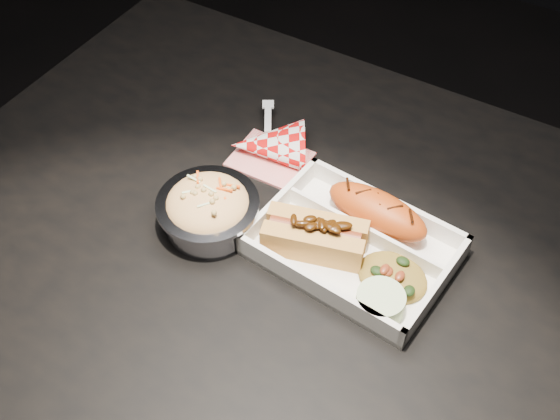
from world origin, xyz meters
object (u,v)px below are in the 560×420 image
at_px(dining_table, 329,292).
at_px(food_tray, 354,248).
at_px(fried_pastry, 377,211).
at_px(hotdog, 315,235).
at_px(napkin_fork, 268,146).
at_px(foil_coleslaw_cup, 208,208).

distance_m(dining_table, food_tray, 0.10).
height_order(fried_pastry, hotdog, hotdog).
height_order(dining_table, hotdog, hotdog).
xyz_separation_m(food_tray, hotdog, (-0.05, -0.02, 0.02)).
height_order(dining_table, napkin_fork, napkin_fork).
relative_size(foil_coleslaw_cup, napkin_fork, 0.86).
xyz_separation_m(foil_coleslaw_cup, napkin_fork, (-0.00, 0.16, -0.02)).
xyz_separation_m(food_tray, foil_coleslaw_cup, (-0.19, -0.06, 0.02)).
height_order(hotdog, foil_coleslaw_cup, foil_coleslaw_cup).
xyz_separation_m(dining_table, food_tray, (0.02, 0.01, 0.10)).
relative_size(hotdog, foil_coleslaw_cup, 1.04).
bearing_deg(hotdog, napkin_fork, 123.97).
xyz_separation_m(fried_pastry, foil_coleslaw_cup, (-0.20, -0.11, 0.00)).
bearing_deg(fried_pastry, napkin_fork, 166.06).
relative_size(food_tray, foil_coleslaw_cup, 1.91).
height_order(dining_table, food_tray, food_tray).
relative_size(hotdog, napkin_fork, 0.90).
bearing_deg(dining_table, foil_coleslaw_cup, -165.97).
distance_m(dining_table, hotdog, 0.13).
bearing_deg(foil_coleslaw_cup, napkin_fork, 91.49).
distance_m(dining_table, napkin_fork, 0.24).
bearing_deg(hotdog, foil_coleslaw_cup, 177.39).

